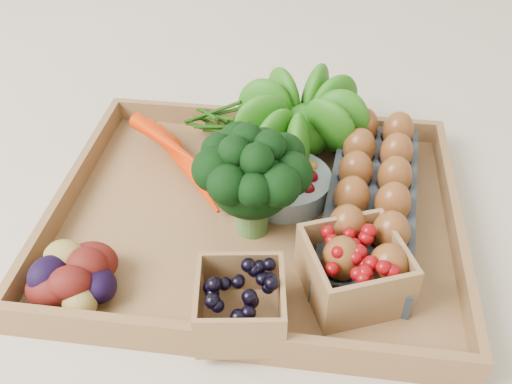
# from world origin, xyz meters

# --- Properties ---
(ground) EXTENTS (4.00, 4.00, 0.00)m
(ground) POSITION_xyz_m (0.00, 0.00, 0.00)
(ground) COLOR beige
(ground) RESTS_ON ground
(tray) EXTENTS (0.55, 0.45, 0.01)m
(tray) POSITION_xyz_m (0.00, 0.00, 0.01)
(tray) COLOR olive
(tray) RESTS_ON ground
(carrots) EXTENTS (0.18, 0.13, 0.04)m
(carrots) POSITION_xyz_m (-0.12, 0.08, 0.04)
(carrots) COLOR red
(carrots) RESTS_ON tray
(lettuce) EXTENTS (0.14, 0.14, 0.14)m
(lettuce) POSITION_xyz_m (0.05, 0.16, 0.08)
(lettuce) COLOR #145D0E
(lettuce) RESTS_ON tray
(broccoli) EXTENTS (0.14, 0.14, 0.11)m
(broccoli) POSITION_xyz_m (-0.00, -0.02, 0.07)
(broccoli) COLOR black
(broccoli) RESTS_ON tray
(cherry_bowl) EXTENTS (0.13, 0.13, 0.03)m
(cherry_bowl) POSITION_xyz_m (0.04, 0.05, 0.03)
(cherry_bowl) COLOR #8C9EA5
(cherry_bowl) RESTS_ON tray
(egg_carton) EXTENTS (0.15, 0.35, 0.04)m
(egg_carton) POSITION_xyz_m (0.16, 0.02, 0.03)
(egg_carton) COLOR #3A424A
(egg_carton) RESTS_ON tray
(potatoes) EXTENTS (0.14, 0.14, 0.08)m
(potatoes) POSITION_xyz_m (-0.20, -0.16, 0.05)
(potatoes) COLOR #460E0B
(potatoes) RESTS_ON tray
(punnet_blackberry) EXTENTS (0.11, 0.11, 0.07)m
(punnet_blackberry) POSITION_xyz_m (0.01, -0.18, 0.05)
(punnet_blackberry) COLOR black
(punnet_blackberry) RESTS_ON tray
(punnet_raspberry) EXTENTS (0.14, 0.14, 0.08)m
(punnet_raspberry) POSITION_xyz_m (0.13, -0.12, 0.05)
(punnet_raspberry) COLOR #720508
(punnet_raspberry) RESTS_ON tray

